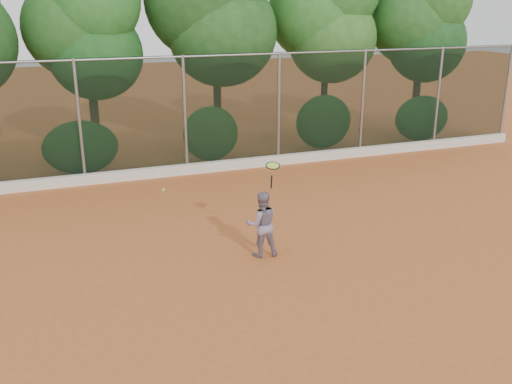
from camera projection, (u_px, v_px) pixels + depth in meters
name	position (u px, v px, depth m)	size (l,w,h in m)	color
ground	(274.00, 268.00, 11.17)	(80.00, 80.00, 0.00)	#B85E2B
concrete_curb	(189.00, 169.00, 17.18)	(24.00, 0.20, 0.30)	silver
tennis_player	(262.00, 224.00, 11.51)	(0.67, 0.52, 1.37)	gray
chainlink_fence	(185.00, 112.00, 16.80)	(24.09, 0.09, 3.50)	black
foliage_backdrop	(149.00, 20.00, 17.56)	(23.70, 3.63, 7.55)	#3E2D18
tennis_racket	(273.00, 168.00, 11.17)	(0.36, 0.35, 0.55)	black
tennis_ball_in_flight	(163.00, 190.00, 10.27)	(0.06, 0.06, 0.06)	#B4C62D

